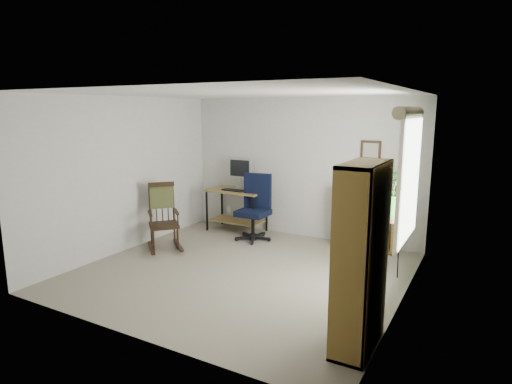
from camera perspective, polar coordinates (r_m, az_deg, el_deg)
The scene contains 18 objects.
floor at distance 6.00m, azimuth -1.89°, elevation -10.54°, with size 4.20×4.00×0.00m, color gray.
ceiling at distance 5.59m, azimuth -2.05°, elevation 13.03°, with size 4.20×4.00×0.00m, color silver.
wall_back at distance 7.43m, azimuth 6.02°, elevation 3.18°, with size 4.20×0.00×2.40m, color beige.
wall_front at distance 4.13m, azimuth -16.46°, elevation -3.48°, with size 4.20×0.00×2.40m, color beige.
wall_left at distance 6.98m, azimuth -16.92°, elevation 2.26°, with size 0.00×4.00×2.40m, color beige.
wall_right at distance 4.94m, azimuth 19.38°, elevation -1.31°, with size 0.00×4.00×2.40m, color beige.
window at distance 5.21m, azimuth 19.66°, elevation 1.51°, with size 0.12×1.20×1.50m, color white, non-canonical shape.
desk at distance 7.83m, azimuth -2.59°, elevation -2.45°, with size 1.06×0.59×0.77m, color olive, non-canonical shape.
monitor at distance 7.83m, azimuth -2.10°, elevation 2.49°, with size 0.46×0.16×0.56m, color #B0B1B5, non-canonical shape.
keyboard at distance 7.65m, azimuth -3.09°, elevation 0.25°, with size 0.40×0.15×0.03m, color black.
office_chair at distance 7.22m, azimuth -0.41°, elevation -2.07°, with size 0.62×0.62×1.14m, color black, non-canonical shape.
rocking_chair at distance 6.92m, azimuth -12.23°, elevation -3.18°, with size 0.56×0.93×1.08m, color black, non-canonical shape.
low_bookshelf at distance 7.02m, azimuth 14.31°, elevation -3.31°, with size 0.97×0.32×1.02m, color olive, non-canonical shape.
tall_bookshelf at distance 4.03m, azimuth 13.80°, elevation -8.53°, with size 0.33×0.76×1.75m, color olive, non-canonical shape.
plant_stand at distance 5.96m, azimuth 17.43°, elevation -6.71°, with size 0.24×0.24×0.88m, color black, non-canonical shape.
spider_plant at distance 5.73m, azimuth 18.06°, elevation 3.89°, with size 1.69×1.88×1.46m, color #226323.
potted_plant_small at distance 6.85m, azimuth 16.82°, elevation 1.03°, with size 0.13×0.24×0.11m, color #226323.
framed_picture at distance 6.99m, azimuth 15.04°, elevation 5.33°, with size 0.32×0.04×0.32m, color black, non-canonical shape.
Camera 1 is at (2.88, -4.78, 2.20)m, focal length 30.00 mm.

